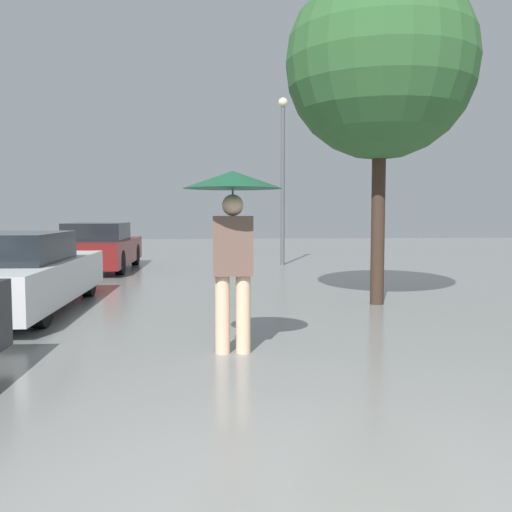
# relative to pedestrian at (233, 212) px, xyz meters

# --- Properties ---
(pedestrian) EXTENTS (1.03, 1.03, 1.90)m
(pedestrian) POSITION_rel_pedestrian_xyz_m (0.00, 0.00, 0.00)
(pedestrian) COLOR beige
(pedestrian) RESTS_ON ground_plane
(parked_car_middle) EXTENTS (1.88, 4.52, 1.18)m
(parked_car_middle) POSITION_rel_pedestrian_xyz_m (-3.26, 2.87, -0.93)
(parked_car_middle) COLOR silver
(parked_car_middle) RESTS_ON ground_plane
(parked_car_farthest) EXTENTS (1.66, 4.29, 1.22)m
(parked_car_farthest) POSITION_rel_pedestrian_xyz_m (-3.16, 9.08, -0.91)
(parked_car_farthest) COLOR maroon
(parked_car_farthest) RESTS_ON ground_plane
(tree) EXTENTS (2.99, 2.99, 5.30)m
(tree) POSITION_rel_pedestrian_xyz_m (2.43, 3.05, 2.31)
(tree) COLOR #38281E
(tree) RESTS_ON ground_plane
(street_lamp) EXTENTS (0.26, 0.26, 4.65)m
(street_lamp) POSITION_rel_pedestrian_xyz_m (1.74, 10.01, 1.25)
(street_lamp) COLOR #515456
(street_lamp) RESTS_ON ground_plane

